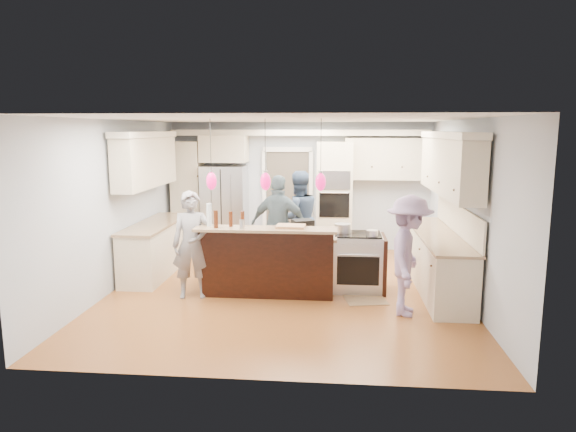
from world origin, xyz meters
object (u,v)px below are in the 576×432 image
at_px(refrigerator, 225,209).
at_px(person_far_left, 298,218).
at_px(kitchen_island, 271,259).
at_px(island_range, 359,262).
at_px(person_bar_end, 192,245).

height_order(refrigerator, person_far_left, refrigerator).
height_order(kitchen_island, island_range, kitchen_island).
xyz_separation_m(kitchen_island, island_range, (1.41, 0.08, -0.03)).
height_order(refrigerator, island_range, refrigerator).
bearing_deg(person_far_left, island_range, 104.00).
xyz_separation_m(refrigerator, kitchen_island, (1.30, -2.57, -0.41)).
distance_m(kitchen_island, person_bar_end, 1.30).
relative_size(island_range, person_far_left, 0.51).
bearing_deg(refrigerator, kitchen_island, -63.09).
bearing_deg(refrigerator, person_far_left, -32.64).
height_order(kitchen_island, person_far_left, person_far_left).
distance_m(refrigerator, person_bar_end, 3.10).
bearing_deg(person_far_left, person_bar_end, 31.68).
height_order(person_bar_end, person_far_left, person_far_left).
relative_size(island_range, person_bar_end, 0.56).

